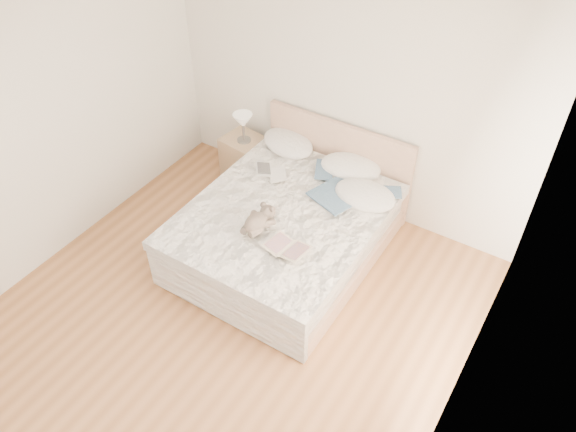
{
  "coord_description": "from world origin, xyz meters",
  "views": [
    {
      "loc": [
        2.18,
        -2.26,
        4.13
      ],
      "look_at": [
        0.08,
        1.05,
        0.62
      ],
      "focal_mm": 35.0,
      "sensor_mm": 36.0,
      "label": 1
    }
  ],
  "objects_px": {
    "childrens_book": "(287,248)",
    "teddy_bear": "(256,227)",
    "photo_book": "(271,172)",
    "bed": "(289,228)",
    "table_lamp": "(243,122)",
    "nightstand": "(245,159)"
  },
  "relations": [
    {
      "from": "bed",
      "to": "nightstand",
      "type": "distance_m",
      "value": 1.31
    },
    {
      "from": "photo_book",
      "to": "childrens_book",
      "type": "height_order",
      "value": "same"
    },
    {
      "from": "nightstand",
      "to": "teddy_bear",
      "type": "xyz_separation_m",
      "value": [
        1.01,
        -1.2,
        0.37
      ]
    },
    {
      "from": "photo_book",
      "to": "teddy_bear",
      "type": "distance_m",
      "value": 0.86
    },
    {
      "from": "childrens_book",
      "to": "teddy_bear",
      "type": "distance_m",
      "value": 0.38
    },
    {
      "from": "bed",
      "to": "nightstand",
      "type": "xyz_separation_m",
      "value": [
        -1.08,
        0.75,
        -0.03
      ]
    },
    {
      "from": "table_lamp",
      "to": "photo_book",
      "type": "relative_size",
      "value": 0.96
    },
    {
      "from": "childrens_book",
      "to": "teddy_bear",
      "type": "height_order",
      "value": "teddy_bear"
    },
    {
      "from": "childrens_book",
      "to": "teddy_bear",
      "type": "xyz_separation_m",
      "value": [
        -0.37,
        0.06,
        0.02
      ]
    },
    {
      "from": "teddy_bear",
      "to": "childrens_book",
      "type": "bearing_deg",
      "value": -7.95
    },
    {
      "from": "nightstand",
      "to": "table_lamp",
      "type": "bearing_deg",
      "value": -42.75
    },
    {
      "from": "bed",
      "to": "childrens_book",
      "type": "bearing_deg",
      "value": -58.96
    },
    {
      "from": "table_lamp",
      "to": "childrens_book",
      "type": "height_order",
      "value": "table_lamp"
    },
    {
      "from": "bed",
      "to": "teddy_bear",
      "type": "bearing_deg",
      "value": -97.77
    },
    {
      "from": "table_lamp",
      "to": "childrens_book",
      "type": "distance_m",
      "value": 1.85
    },
    {
      "from": "nightstand",
      "to": "teddy_bear",
      "type": "height_order",
      "value": "teddy_bear"
    },
    {
      "from": "nightstand",
      "to": "teddy_bear",
      "type": "relative_size",
      "value": 1.67
    },
    {
      "from": "photo_book",
      "to": "childrens_book",
      "type": "bearing_deg",
      "value": -86.46
    },
    {
      "from": "nightstand",
      "to": "photo_book",
      "type": "xyz_separation_m",
      "value": [
        0.65,
        -0.42,
        0.35
      ]
    },
    {
      "from": "nightstand",
      "to": "table_lamp",
      "type": "distance_m",
      "value": 0.53
    },
    {
      "from": "childrens_book",
      "to": "teddy_bear",
      "type": "bearing_deg",
      "value": 178.96
    },
    {
      "from": "nightstand",
      "to": "childrens_book",
      "type": "height_order",
      "value": "childrens_book"
    }
  ]
}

